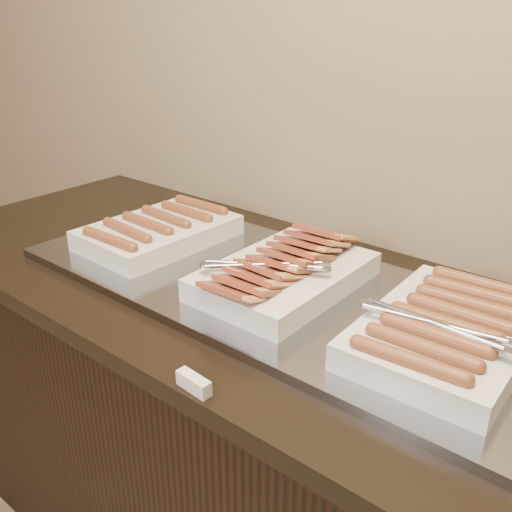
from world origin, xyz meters
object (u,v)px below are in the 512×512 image
Objects in this scene: counter at (277,452)px; dish_left at (159,231)px; dish_center at (284,273)px; dish_right at (448,330)px; warming_tray at (275,287)px.

counter is 5.45× the size of dish_left.
dish_center is 0.36m from dish_right.
warming_tray is at bearing 1.67° from dish_left.
counter is 1.72× the size of warming_tray.
counter is at bearing 160.86° from dish_center.
dish_right is at bearing -0.50° from warming_tray.
dish_left is 0.94× the size of dish_right.
warming_tray is 3.17× the size of dish_left.
dish_left is 0.40m from dish_center.
counter is 0.63m from dish_left.
dish_center is 1.01× the size of dish_right.
dish_center reaches higher than dish_left.
dish_center is at bearing 178.20° from dish_right.
dish_right reaches higher than counter.
dish_right is (0.76, -0.00, 0.00)m from dish_left.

